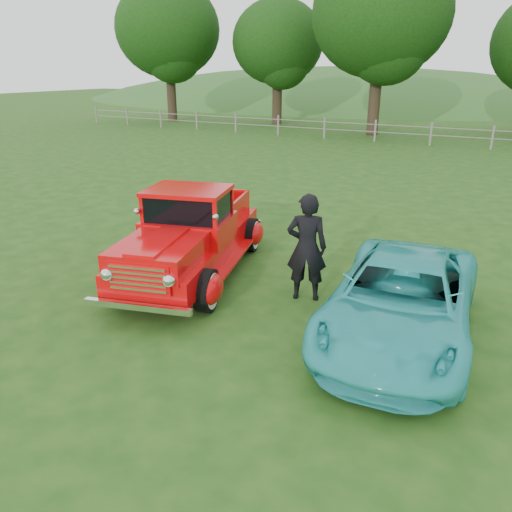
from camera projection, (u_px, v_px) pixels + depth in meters
The scene contains 9 objects.
ground at pixel (193, 313), 8.52m from camera, with size 140.00×140.00×0.00m, color #1B4612.
distant_hills at pixel (447, 141), 60.96m from camera, with size 116.00×60.00×18.00m.
fence_line at pixel (431, 134), 26.45m from camera, with size 48.00×0.12×1.20m.
tree_far_west at pixel (168, 30), 36.46m from camera, with size 7.60×7.60×9.93m.
tree_mid_west at pixel (278, 42), 34.92m from camera, with size 6.40×6.40×8.46m.
tree_near_west at pixel (381, 13), 28.48m from camera, with size 8.00×8.00×10.42m.
red_pickup at pixel (191, 236), 9.89m from camera, with size 3.11×5.26×1.78m.
teal_sedan at pixel (401, 300), 7.59m from camera, with size 2.07×4.48×1.25m, color #2CB2B1.
man at pixel (307, 248), 8.75m from camera, with size 0.71×0.47×1.95m, color black.
Camera 1 is at (4.53, -6.22, 3.94)m, focal length 35.00 mm.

